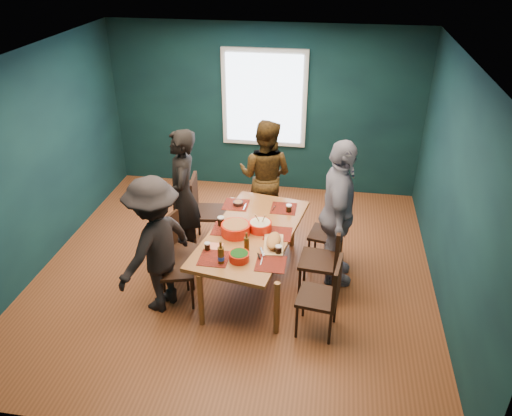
{
  "coord_description": "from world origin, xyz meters",
  "views": [
    {
      "loc": [
        1.11,
        -5.17,
        3.88
      ],
      "look_at": [
        0.29,
        -0.13,
        1.02
      ],
      "focal_mm": 35.0,
      "sensor_mm": 36.0,
      "label": 1
    }
  ],
  "objects": [
    {
      "name": "person_near_left",
      "position": [
        -0.73,
        -0.79,
        0.82
      ],
      "size": [
        1.0,
        1.22,
        1.65
      ],
      "primitive_type": "imported",
      "rotation": [
        0.0,
        0.0,
        4.29
      ],
      "color": "black",
      "rests_on": "floor"
    },
    {
      "name": "room",
      "position": [
        0.0,
        0.27,
        1.37
      ],
      "size": [
        5.01,
        5.01,
        2.71
      ],
      "color": "brown",
      "rests_on": "ground"
    },
    {
      "name": "napkin_b",
      "position": [
        -0.1,
        -0.56,
        0.73
      ],
      "size": [
        0.16,
        0.16,
        0.0
      ],
      "primitive_type": "cube",
      "rotation": [
        0.0,
        0.0,
        0.04
      ],
      "color": "#EA7E62",
      "rests_on": "dining_table"
    },
    {
      "name": "person_back",
      "position": [
        0.21,
        1.16,
        0.83
      ],
      "size": [
        0.92,
        0.78,
        1.65
      ],
      "primitive_type": "imported",
      "rotation": [
        0.0,
        0.0,
        2.93
      ],
      "color": "black",
      "rests_on": "floor"
    },
    {
      "name": "dining_table",
      "position": [
        0.25,
        -0.17,
        0.66
      ],
      "size": [
        1.26,
        2.04,
        0.72
      ],
      "rotation": [
        0.0,
        0.0,
        -0.17
      ],
      "color": "#965A2D",
      "rests_on": "floor"
    },
    {
      "name": "chair_left_mid",
      "position": [
        -0.68,
        -0.26,
        0.51
      ],
      "size": [
        0.5,
        0.5,
        0.87
      ],
      "rotation": [
        0.0,
        0.0,
        -0.31
      ],
      "color": "black",
      "rests_on": "floor"
    },
    {
      "name": "bowl_dumpling",
      "position": [
        0.34,
        -0.12,
        0.79
      ],
      "size": [
        0.28,
        0.28,
        0.26
      ],
      "color": "red",
      "rests_on": "dining_table"
    },
    {
      "name": "cola_glass_a",
      "position": [
        -0.18,
        -0.64,
        0.78
      ],
      "size": [
        0.07,
        0.07,
        0.09
      ],
      "color": "black",
      "rests_on": "dining_table"
    },
    {
      "name": "small_bowl",
      "position": [
        -0.04,
        0.44,
        0.75
      ],
      "size": [
        0.13,
        0.13,
        0.06
      ],
      "color": "black",
      "rests_on": "dining_table"
    },
    {
      "name": "napkin_c",
      "position": [
        0.6,
        -0.82,
        0.73
      ],
      "size": [
        0.18,
        0.18,
        0.0
      ],
      "primitive_type": "cube",
      "rotation": [
        0.0,
        0.0,
        0.26
      ],
      "color": "#EA7E62",
      "rests_on": "dining_table"
    },
    {
      "name": "bowl_salad",
      "position": [
        0.07,
        -0.26,
        0.8
      ],
      "size": [
        0.34,
        0.34,
        0.14
      ],
      "color": "red",
      "rests_on": "dining_table"
    },
    {
      "name": "cola_glass_b",
      "position": [
        0.62,
        -0.59,
        0.78
      ],
      "size": [
        0.08,
        0.08,
        0.11
      ],
      "color": "black",
      "rests_on": "dining_table"
    },
    {
      "name": "beer_bottle_b",
      "position": [
        0.26,
        -0.58,
        0.82
      ],
      "size": [
        0.06,
        0.06,
        0.23
      ],
      "color": "#43290C",
      "rests_on": "dining_table"
    },
    {
      "name": "chair_left_near",
      "position": [
        -0.64,
        -0.72,
        0.53
      ],
      "size": [
        0.5,
        0.5,
        0.91
      ],
      "rotation": [
        0.0,
        0.0,
        0.26
      ],
      "color": "black",
      "rests_on": "floor"
    },
    {
      "name": "beer_bottle_a",
      "position": [
        0.03,
        -0.86,
        0.82
      ],
      "size": [
        0.07,
        0.07,
        0.27
      ],
      "color": "#43290C",
      "rests_on": "dining_table"
    },
    {
      "name": "chair_right_far",
      "position": [
        1.22,
        0.35,
        0.53
      ],
      "size": [
        0.48,
        0.48,
        0.91
      ],
      "rotation": [
        0.0,
        0.0,
        -0.2
      ],
      "color": "black",
      "rests_on": "floor"
    },
    {
      "name": "chair_left_far",
      "position": [
        -0.56,
        0.59,
        0.59
      ],
      "size": [
        0.51,
        0.51,
        1.01
      ],
      "rotation": [
        0.0,
        0.0,
        0.12
      ],
      "color": "black",
      "rests_on": "floor"
    },
    {
      "name": "person_far_left",
      "position": [
        -0.72,
        0.26,
        0.89
      ],
      "size": [
        0.56,
        0.73,
        1.79
      ],
      "primitive_type": "imported",
      "rotation": [
        0.0,
        0.0,
        4.94
      ],
      "color": "black",
      "rests_on": "floor"
    },
    {
      "name": "napkin_a",
      "position": [
        0.58,
        -0.15,
        0.73
      ],
      "size": [
        0.16,
        0.16,
        0.0
      ],
      "primitive_type": "cube",
      "rotation": [
        0.0,
        0.0,
        0.17
      ],
      "color": "#EA7E62",
      "rests_on": "dining_table"
    },
    {
      "name": "chair_right_near",
      "position": [
        1.18,
        -0.95,
        0.54
      ],
      "size": [
        0.47,
        0.47,
        0.93
      ],
      "rotation": [
        0.0,
        0.0,
        -0.13
      ],
      "color": "black",
      "rests_on": "floor"
    },
    {
      "name": "bowl_herbs",
      "position": [
        0.21,
        -0.78,
        0.78
      ],
      "size": [
        0.22,
        0.22,
        0.1
      ],
      "color": "red",
      "rests_on": "dining_table"
    },
    {
      "name": "cutting_board",
      "position": [
        0.54,
        -0.43,
        0.78
      ],
      "size": [
        0.29,
        0.55,
        0.12
      ],
      "rotation": [
        0.0,
        0.0,
        0.11
      ],
      "color": "tan",
      "rests_on": "dining_table"
    },
    {
      "name": "chair_right_mid",
      "position": [
        1.17,
        -0.31,
        0.58
      ],
      "size": [
        0.49,
        0.49,
        1.0
      ],
      "rotation": [
        0.0,
        0.0,
        -0.08
      ],
      "color": "black",
      "rests_on": "floor"
    },
    {
      "name": "cola_glass_c",
      "position": [
        0.64,
        0.37,
        0.78
      ],
      "size": [
        0.07,
        0.07,
        0.1
      ],
      "color": "black",
      "rests_on": "dining_table"
    },
    {
      "name": "cola_glass_d",
      "position": [
        -0.14,
        -0.09,
        0.79
      ],
      "size": [
        0.08,
        0.08,
        0.12
      ],
      "color": "black",
      "rests_on": "dining_table"
    },
    {
      "name": "person_right",
      "position": [
        1.25,
        0.05,
        0.93
      ],
      "size": [
        0.52,
        1.12,
        1.86
      ],
      "primitive_type": "imported",
      "rotation": [
        0.0,
        0.0,
        1.63
      ],
      "color": "silver",
      "rests_on": "floor"
    }
  ]
}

